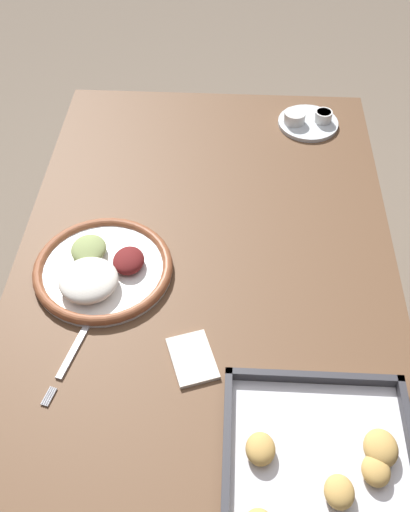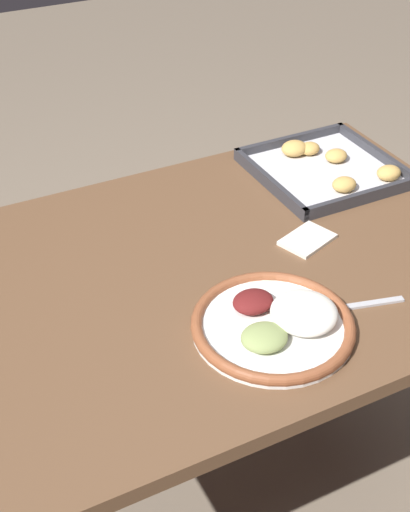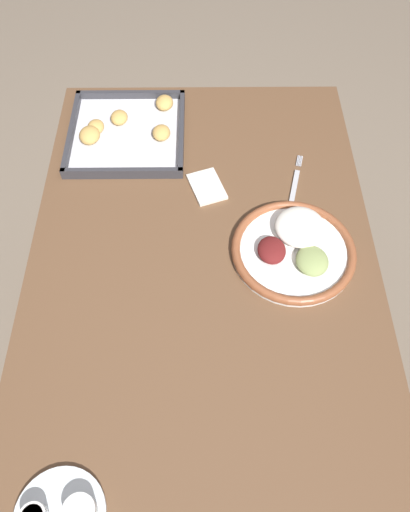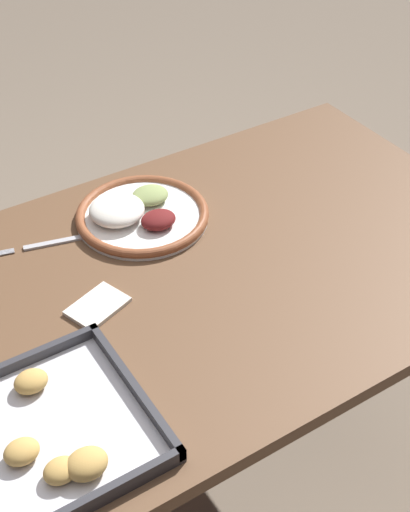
# 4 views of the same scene
# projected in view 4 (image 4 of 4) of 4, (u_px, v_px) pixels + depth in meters

# --- Properties ---
(ground_plane) EXTENTS (8.00, 8.00, 0.00)m
(ground_plane) POSITION_uv_depth(u_px,v_px,m) (209.00, 481.00, 1.82)
(ground_plane) COLOR #7A6B59
(dining_table) EXTENTS (1.22, 0.77, 0.73)m
(dining_table) POSITION_uv_depth(u_px,v_px,m) (210.00, 308.00, 1.43)
(dining_table) COLOR brown
(dining_table) RESTS_ON ground_plane
(dinner_plate) EXTENTS (0.27, 0.27, 0.05)m
(dinner_plate) POSITION_uv_depth(u_px,v_px,m) (139.00, 214.00, 1.46)
(dinner_plate) COLOR white
(dinner_plate) RESTS_ON dining_table
(fork) EXTENTS (0.21, 0.07, 0.00)m
(fork) POSITION_uv_depth(u_px,v_px,m) (57.00, 242.00, 1.41)
(fork) COLOR #B2B2B7
(fork) RESTS_ON dining_table
(baking_tray) EXTENTS (0.30, 0.30, 0.04)m
(baking_tray) POSITION_uv_depth(u_px,v_px,m) (44.00, 433.00, 1.05)
(baking_tray) COLOR #333338
(baking_tray) RESTS_ON dining_table
(napkin) EXTENTS (0.12, 0.10, 0.01)m
(napkin) POSITION_uv_depth(u_px,v_px,m) (98.00, 306.00, 1.26)
(napkin) COLOR silver
(napkin) RESTS_ON dining_table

